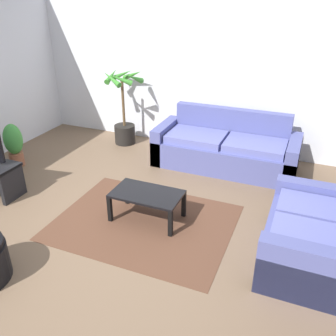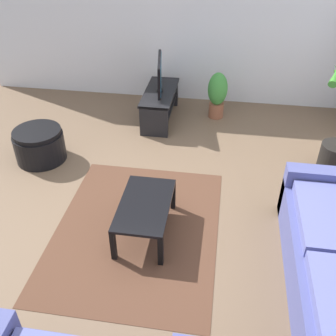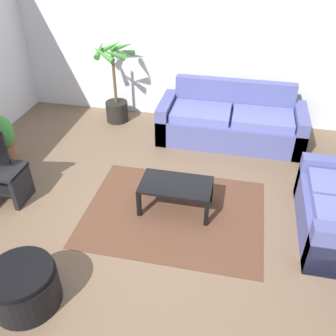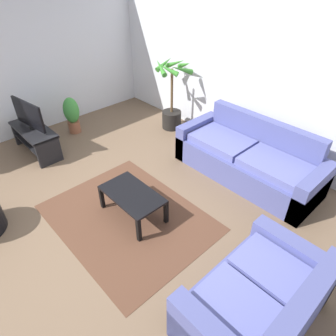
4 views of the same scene
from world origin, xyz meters
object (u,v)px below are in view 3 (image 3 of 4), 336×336
object	(u,v)px
ottoman	(24,286)
potted_plant_small	(4,136)
couch_main	(231,123)
potted_palm	(116,92)
coffee_table	(176,187)

from	to	relation	value
ottoman	potted_plant_small	bearing A→B (deg)	124.94
couch_main	potted_palm	distance (m)	2.05
potted_plant_small	ottoman	xyz separation A→B (m)	(1.56, -2.23, -0.18)
potted_palm	ottoman	distance (m)	3.83
potted_palm	ottoman	size ratio (longest dim) A/B	2.17
coffee_table	potted_palm	bearing A→B (deg)	124.61
potted_plant_small	potted_palm	bearing A→B (deg)	52.32
coffee_table	ottoman	distance (m)	2.00
couch_main	coffee_table	distance (m)	1.96
ottoman	potted_palm	bearing A→B (deg)	95.31
couch_main	potted_palm	world-z (taller)	potted_palm
couch_main	potted_plant_small	size ratio (longest dim) A/B	3.14
coffee_table	potted_palm	size ratio (longest dim) A/B	0.62
potted_palm	ottoman	xyz separation A→B (m)	(0.35, -3.80, -0.33)
potted_palm	potted_plant_small	distance (m)	1.98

